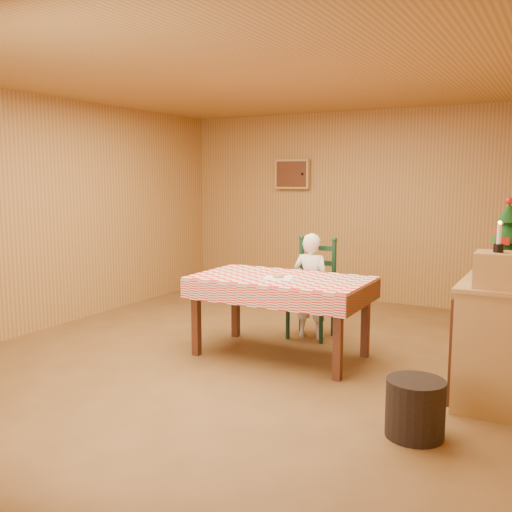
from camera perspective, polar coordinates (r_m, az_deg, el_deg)
The scene contains 13 objects.
ground at distance 5.56m, azimuth -1.01°, elevation -10.00°, with size 6.00×6.00×0.00m, color brown.
cabin_walls at distance 5.76m, azimuth 1.59°, elevation 9.07°, with size 5.10×6.05×2.65m.
dining_table at distance 5.42m, azimuth 2.49°, elevation -2.97°, with size 1.66×0.96×0.77m.
ladder_chair at distance 6.15m, azimuth 5.73°, elevation -3.43°, with size 0.44×0.40×1.08m.
seated_child at distance 6.09m, azimuth 5.53°, elevation -2.98°, with size 0.41×0.27×1.12m, color white.
napkin at distance 5.36m, azimuth 2.26°, elevation -2.18°, with size 0.26×0.26×0.00m, color white.
donut at distance 5.35m, azimuth 2.26°, elevation -1.97°, with size 0.11×0.11×0.04m, color #D0924A.
shelf_unit at distance 4.91m, azimuth 22.98°, elevation -7.39°, with size 0.54×1.24×0.93m.
crate at distance 4.40m, azimuth 22.97°, elevation -1.27°, with size 0.30×0.30×0.25m, color tan.
christmas_tree at distance 5.02m, azimuth 23.83°, elevation 1.54°, with size 0.34×0.34×0.62m.
flower_arrangement at distance 5.34m, azimuth 23.53°, elevation 0.95°, with size 0.22×0.22×0.39m, color #AE1210.
candle_set at distance 4.38m, azimuth 23.11°, elevation 1.18°, with size 0.07×0.07×0.22m.
storage_bin at distance 4.04m, azimuth 15.63°, elevation -14.45°, with size 0.39×0.39×0.39m, color black.
Camera 1 is at (2.62, -4.59, 1.71)m, focal length 40.00 mm.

